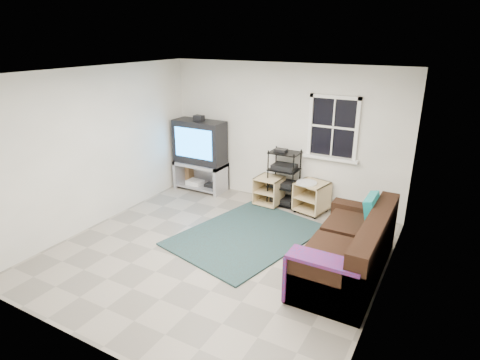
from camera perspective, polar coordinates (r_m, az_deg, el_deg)
The scene contains 8 objects.
room at distance 7.17m, azimuth 13.05°, elevation 6.74°, with size 4.60×4.62×4.60m.
tv_unit at distance 8.21m, azimuth -5.68°, elevation 4.34°, with size 1.06×0.53×1.56m.
av_rack at distance 7.55m, azimuth 6.23°, elevation -0.20°, with size 0.54×0.39×1.08m.
side_table_left at distance 7.60m, azimuth 4.27°, elevation -1.39°, with size 0.49×0.49×0.55m.
side_table_right at distance 7.38m, azimuth 10.24°, elevation -2.04°, with size 0.62×0.62×0.59m.
sofa at distance 5.62m, azimuth 15.26°, elevation -9.73°, with size 0.93×2.10×0.96m.
shag_rug at distance 6.52m, azimuth 0.90°, elevation -7.86°, with size 1.68×2.31×0.03m, color black.
paper_bag at distance 8.80m, azimuth -7.58°, elevation 0.83°, with size 0.27×0.17×0.39m, color #9C7646.
Camera 1 is at (2.87, -4.46, 3.07)m, focal length 30.00 mm.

